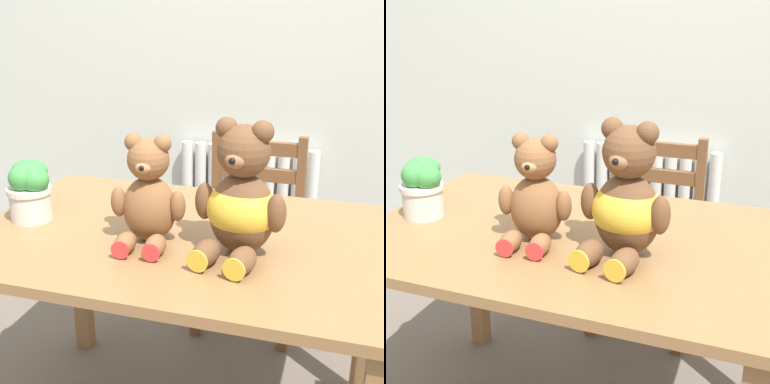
% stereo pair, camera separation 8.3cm
% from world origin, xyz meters
% --- Properties ---
extents(wall_back, '(8.00, 0.04, 2.60)m').
position_xyz_m(wall_back, '(0.00, 1.73, 1.30)').
color(wall_back, silver).
rests_on(wall_back, ground_plane).
extents(radiator, '(0.73, 0.10, 0.70)m').
position_xyz_m(radiator, '(-0.05, 1.66, 0.32)').
color(radiator, silver).
rests_on(radiator, ground_plane).
extents(dining_table, '(1.22, 0.83, 0.75)m').
position_xyz_m(dining_table, '(0.00, 0.41, 0.64)').
color(dining_table, olive).
rests_on(dining_table, ground_plane).
extents(wooden_chair_behind, '(0.43, 0.38, 0.84)m').
position_xyz_m(wooden_chair_behind, '(0.06, 1.21, 0.43)').
color(wooden_chair_behind, brown).
rests_on(wooden_chair_behind, ground_plane).
extents(teddy_bear_left, '(0.22, 0.22, 0.31)m').
position_xyz_m(teddy_bear_left, '(-0.07, 0.34, 0.88)').
color(teddy_bear_left, brown).
rests_on(teddy_bear_left, dining_table).
extents(teddy_bear_right, '(0.26, 0.28, 0.37)m').
position_xyz_m(teddy_bear_right, '(0.19, 0.34, 0.89)').
color(teddy_bear_right, brown).
rests_on(teddy_bear_right, dining_table).
extents(potted_plant, '(0.14, 0.15, 0.18)m').
position_xyz_m(potted_plant, '(-0.48, 0.38, 0.85)').
color(potted_plant, beige).
rests_on(potted_plant, dining_table).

